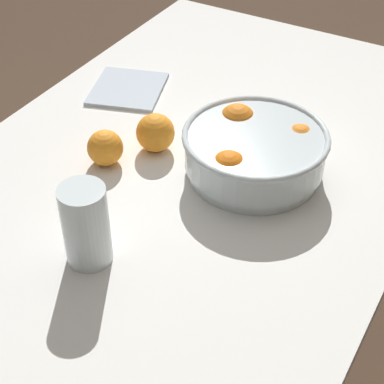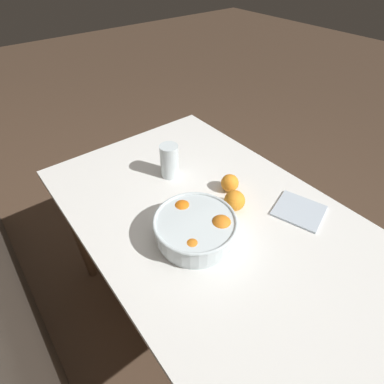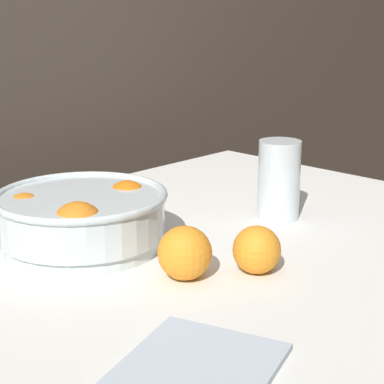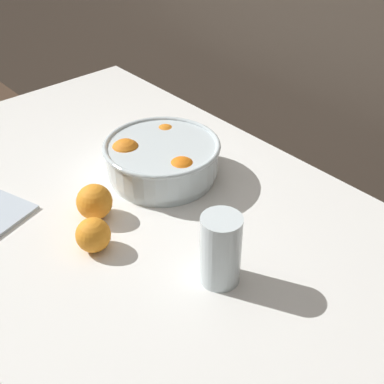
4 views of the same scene
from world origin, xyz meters
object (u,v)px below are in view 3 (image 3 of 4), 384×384
(fruit_bowl, at_px, (82,217))
(orange_loose_near_bowl, at_px, (257,250))
(juice_glass, at_px, (279,184))
(orange_loose_front, at_px, (185,253))

(fruit_bowl, relative_size, orange_loose_near_bowl, 3.90)
(juice_glass, height_order, orange_loose_near_bowl, juice_glass)
(fruit_bowl, xyz_separation_m, orange_loose_near_bowl, (0.12, -0.27, -0.02))
(fruit_bowl, height_order, orange_loose_front, fruit_bowl)
(juice_glass, distance_m, orange_loose_front, 0.33)
(orange_loose_near_bowl, bearing_deg, fruit_bowl, 113.48)
(fruit_bowl, relative_size, juice_glass, 1.91)
(fruit_bowl, distance_m, orange_loose_near_bowl, 0.29)
(fruit_bowl, bearing_deg, orange_loose_near_bowl, -66.52)
(juice_glass, height_order, orange_loose_front, juice_glass)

